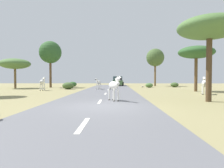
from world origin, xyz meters
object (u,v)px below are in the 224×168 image
object	(u,v)px
tree_0	(210,29)
rock_1	(142,87)
tree_4	(155,58)
bush_2	(73,84)
car_0	(118,81)
zebra_1	(43,82)
bush_4	(149,85)
zebra_2	(204,83)
tree_6	(196,53)
tree_5	(50,52)
bush_1	(68,86)
tree_2	(15,64)
bush_3	(175,85)
zebra_3	(98,83)
zebra_0	(114,86)

from	to	relation	value
tree_0	rock_1	xyz separation A→B (m)	(-1.60, 19.37, -4.43)
tree_4	bush_2	xyz separation A→B (m)	(-14.64, -3.09, -4.80)
car_0	bush_2	distance (m)	8.59
zebra_1	bush_4	size ratio (longest dim) A/B	1.51
zebra_2	tree_4	size ratio (longest dim) A/B	0.24
zebra_2	zebra_1	bearing A→B (deg)	-177.07
tree_6	tree_4	bearing A→B (deg)	96.37
tree_5	bush_1	xyz separation A→B (m)	(3.90, -4.61, -5.01)
tree_2	rock_1	size ratio (longest dim) A/B	10.27
car_0	bush_3	distance (m)	10.36
tree_4	bush_2	world-z (taller)	tree_4
bush_4	tree_6	bearing A→B (deg)	-67.41
zebra_3	tree_2	size ratio (longest dim) A/B	0.33
zebra_3	tree_5	bearing A→B (deg)	-10.89
tree_2	bush_2	bearing A→B (deg)	37.02
zebra_1	bush_4	bearing A→B (deg)	23.71
tree_0	bush_4	distance (m)	18.78
tree_4	bush_4	world-z (taller)	tree_4
tree_2	tree_6	distance (m)	24.20
zebra_0	bush_1	xyz separation A→B (m)	(-6.29, 13.64, -0.54)
bush_1	bush_3	world-z (taller)	bush_1
bush_2	zebra_0	bearing A→B (deg)	-70.72
zebra_0	tree_2	bearing A→B (deg)	-73.90
car_0	zebra_0	bearing A→B (deg)	-86.72
bush_2	tree_4	bearing A→B (deg)	11.92
zebra_0	car_0	world-z (taller)	car_0
tree_2	bush_1	size ratio (longest dim) A/B	2.83
zebra_2	bush_3	xyz separation A→B (m)	(1.49, 14.22, -0.61)
tree_5	bush_4	xyz separation A→B (m)	(15.41, 0.16, -5.11)
zebra_3	tree_4	bearing A→B (deg)	-106.86
tree_6	rock_1	xyz separation A→B (m)	(-4.58, 9.88, -4.15)
bush_3	bush_4	world-z (taller)	bush_3
zebra_2	tree_6	xyz separation A→B (m)	(0.81, 3.98, 3.27)
tree_0	tree_5	size ratio (longest dim) A/B	0.73
zebra_1	zebra_3	world-z (taller)	zebra_1
zebra_2	tree_2	world-z (taller)	tree_2
tree_4	zebra_1	bearing A→B (deg)	-140.38
tree_4	zebra_2	bearing A→B (deg)	-87.48
bush_1	tree_6	bearing A→B (deg)	-14.94
zebra_2	car_0	world-z (taller)	car_0
zebra_0	bush_4	size ratio (longest dim) A/B	1.35
zebra_0	bush_1	size ratio (longest dim) A/B	1.04
zebra_3	car_0	world-z (taller)	car_0
zebra_1	zebra_3	xyz separation A→B (m)	(6.52, 1.87, -0.09)
tree_2	bush_2	size ratio (longest dim) A/B	3.03
zebra_3	bush_3	distance (m)	13.66
zebra_0	tree_5	distance (m)	21.37
zebra_2	bush_1	size ratio (longest dim) A/B	1.11
bush_1	tree_4	bearing A→B (deg)	38.02
tree_2	bush_3	world-z (taller)	tree_2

